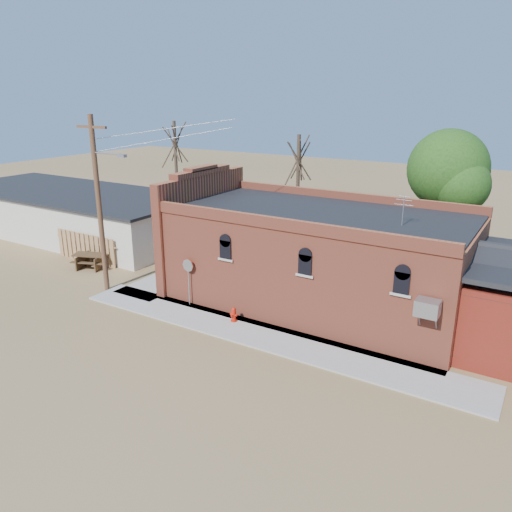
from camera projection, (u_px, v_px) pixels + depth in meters
The scene contains 14 objects.
ground at pixel (220, 336), 21.46m from camera, with size 120.00×120.00×0.00m, color olive.
sidewalk_south at pixel (261, 335), 21.43m from camera, with size 19.00×2.20×0.08m, color #9E9991.
sidewalk_west at pixel (192, 269), 29.44m from camera, with size 2.60×10.00×0.08m, color #9E9991.
brick_bar at pixel (312, 257), 24.37m from camera, with size 16.40×7.97×6.30m.
storage_building at pixel (73, 212), 36.90m from camera, with size 20.40×8.40×3.17m.
wood_fence at pixel (86, 248), 30.63m from camera, with size 5.20×0.10×1.80m, color #A46F4A, non-canonical shape.
utility_pole at pixel (99, 201), 25.01m from camera, with size 3.12×0.26×9.00m.
tree_bare_near at pixel (298, 159), 31.63m from camera, with size 2.80×2.80×7.65m.
tree_bare_far at pixel (175, 143), 37.80m from camera, with size 2.80×2.80×8.16m.
tree_leafy at pixel (448, 169), 27.57m from camera, with size 4.40×4.40×8.15m.
fire_hydrant at pixel (234, 314), 22.55m from camera, with size 0.38×0.35×0.67m.
stop_sign at pixel (188, 270), 23.87m from camera, with size 0.64×0.09×2.35m.
trash_barrel at pixel (208, 263), 29.04m from camera, with size 0.55×0.55×0.85m, color navy.
picnic_table at pixel (91, 259), 29.68m from camera, with size 2.48×2.19×0.86m.
Camera 1 is at (11.45, -15.66, 9.91)m, focal length 35.00 mm.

